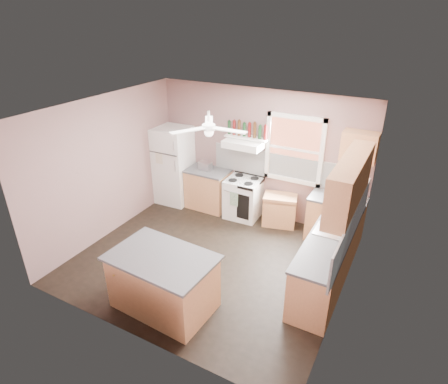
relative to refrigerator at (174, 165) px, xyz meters
The scene contains 32 objects.
floor 2.65m from the refrigerator, 40.39° to the right, with size 4.50×4.50×0.00m, color black.
ceiling 3.10m from the refrigerator, 40.39° to the right, with size 4.50×4.50×0.00m, color white.
wall_back 2.01m from the refrigerator, 11.92° to the left, with size 4.50×0.05×2.70m, color #7B5B58.
wall_right 4.51m from the refrigerator, 21.20° to the right, with size 0.05×4.00×2.70m, color #7B5B58.
wall_left 1.73m from the refrigerator, 102.77° to the right, with size 0.05×4.00×2.70m, color #7B5B58.
backsplash_back 2.40m from the refrigerator, ahead, with size 2.90×0.03×0.55m, color white.
backsplash_right 4.36m from the refrigerator, 17.71° to the right, with size 0.03×2.60×0.55m, color white.
window_view 2.78m from the refrigerator, ahead, with size 1.00×0.02×1.20m, color brown.
window_frame 2.78m from the refrigerator, ahead, with size 1.16×0.07×1.36m, color white.
refrigerator is the anchor object (origin of this frame).
base_cabinet_left 0.96m from the refrigerator, ahead, with size 0.90×0.60×0.86m, color #B3784A.
counter_left 0.85m from the refrigerator, ahead, with size 0.92×0.62×0.04m, color #454548.
toaster 0.80m from the refrigerator, ahead, with size 0.28×0.16×0.18m, color silver.
stove 1.78m from the refrigerator, ahead, with size 0.70×0.64×0.86m, color white.
range_hood 1.84m from the refrigerator, ahead, with size 0.78×0.50×0.14m, color white.
bottle_shelf 1.90m from the refrigerator, ahead, with size 0.90×0.26×0.03m, color white.
cart 2.59m from the refrigerator, ahead, with size 0.66×0.44×0.66m, color #B3784A.
base_cabinet_corner 3.68m from the refrigerator, ahead, with size 1.00×0.60×0.86m, color #B3784A.
base_cabinet_right 4.10m from the refrigerator, 18.92° to the right, with size 0.60×2.20×0.86m, color #B3784A.
counter_corner 3.66m from the refrigerator, ahead, with size 1.02×0.62×0.04m, color #454548.
counter_right 4.07m from the refrigerator, 18.97° to the right, with size 0.62×2.22×0.04m, color #454548.
sink 4.01m from the refrigerator, 16.26° to the right, with size 0.55×0.45×0.03m, color silver.
faucet 4.16m from the refrigerator, 15.65° to the right, with size 0.03×0.03×0.14m, color silver.
upper_cabinet_right 4.24m from the refrigerator, 15.72° to the right, with size 0.33×1.80×0.76m, color #B3784A.
upper_cabinet_corner 4.00m from the refrigerator, ahead, with size 0.60×0.33×0.52m, color #B3784A.
paper_towel 4.00m from the refrigerator, ahead, with size 0.12×0.12×0.26m, color white.
island 3.52m from the refrigerator, 57.54° to the right, with size 1.42×0.90×0.86m, color #B3784A.
island_top 3.49m from the refrigerator, 57.54° to the right, with size 1.51×0.98×0.04m, color #454548.
ceiling_fan_hub 2.96m from the refrigerator, 40.39° to the right, with size 0.20×0.20×0.08m, color white.
soap_bottle 4.16m from the refrigerator, 16.09° to the right, with size 0.08×0.08×0.21m, color silver.
red_caddy 4.07m from the refrigerator, 14.36° to the right, with size 0.18×0.12×0.10m, color #A20D14.
wine_bottles 1.97m from the refrigerator, ahead, with size 0.86×0.06×0.31m.
Camera 1 is at (2.81, -4.72, 4.07)m, focal length 30.00 mm.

